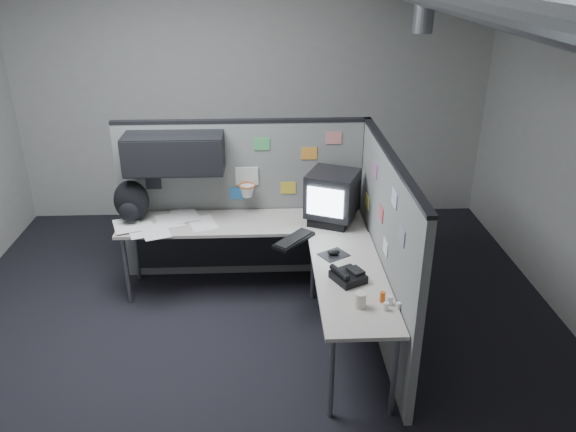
{
  "coord_description": "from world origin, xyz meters",
  "views": [
    {
      "loc": [
        0.13,
        -3.83,
        3.0
      ],
      "look_at": [
        0.31,
        0.35,
        1.07
      ],
      "focal_mm": 35.0,
      "sensor_mm": 36.0,
      "label": 1
    }
  ],
  "objects_px": {
    "keyboard": "(294,240)",
    "backpack": "(131,202)",
    "phone": "(348,276)",
    "desk": "(269,246)",
    "monitor": "(332,197)"
  },
  "relations": [
    {
      "from": "keyboard",
      "to": "backpack",
      "type": "xyz_separation_m",
      "value": [
        -1.5,
        0.49,
        0.18
      ]
    },
    {
      "from": "keyboard",
      "to": "phone",
      "type": "relative_size",
      "value": 1.43
    },
    {
      "from": "desk",
      "to": "monitor",
      "type": "bearing_deg",
      "value": 22.61
    },
    {
      "from": "monitor",
      "to": "keyboard",
      "type": "height_order",
      "value": "monitor"
    },
    {
      "from": "monitor",
      "to": "backpack",
      "type": "bearing_deg",
      "value": 155.53
    },
    {
      "from": "keyboard",
      "to": "monitor",
      "type": "bearing_deg",
      "value": 41.11
    },
    {
      "from": "monitor",
      "to": "backpack",
      "type": "relative_size",
      "value": 1.4
    },
    {
      "from": "monitor",
      "to": "phone",
      "type": "distance_m",
      "value": 1.1
    },
    {
      "from": "desk",
      "to": "phone",
      "type": "bearing_deg",
      "value": -53.93
    },
    {
      "from": "desk",
      "to": "backpack",
      "type": "relative_size",
      "value": 5.77
    },
    {
      "from": "desk",
      "to": "keyboard",
      "type": "relative_size",
      "value": 5.3
    },
    {
      "from": "desk",
      "to": "monitor",
      "type": "distance_m",
      "value": 0.75
    },
    {
      "from": "desk",
      "to": "phone",
      "type": "relative_size",
      "value": 7.6
    },
    {
      "from": "desk",
      "to": "keyboard",
      "type": "xyz_separation_m",
      "value": [
        0.22,
        -0.15,
        0.14
      ]
    },
    {
      "from": "keyboard",
      "to": "backpack",
      "type": "relative_size",
      "value": 1.09
    }
  ]
}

